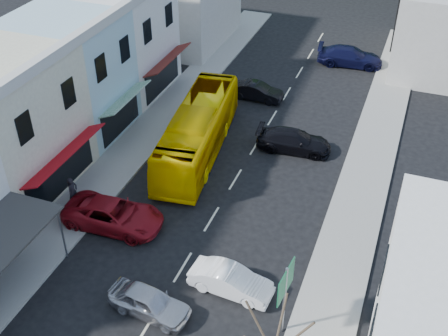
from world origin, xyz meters
TOP-DOWN VIEW (x-y plane):
  - ground at (0.00, 0.00)m, footprint 120.00×120.00m
  - sidewalk_left at (-7.50, 10.00)m, footprint 3.00×52.00m
  - sidewalk_right at (7.50, 10.00)m, footprint 3.00×52.00m
  - shopfront_row at (-12.49, 5.00)m, footprint 8.25×30.00m
  - distant_block_left at (-12.00, 27.00)m, footprint 8.00×10.00m
  - bus at (-3.31, 10.03)m, footprint 3.99×11.83m
  - car_silver at (-0.24, -3.17)m, footprint 4.57×2.27m
  - car_white at (2.84, -0.63)m, footprint 4.51×2.09m
  - car_red at (-4.84, 1.63)m, footprint 4.67×2.08m
  - car_black_near at (2.50, 12.45)m, footprint 4.65×2.25m
  - car_black_far at (-1.92, 18.33)m, footprint 4.45×1.93m
  - car_navy_far at (3.60, 26.92)m, footprint 4.68×2.33m
  - pedestrian_left at (-7.77, 2.25)m, footprint 0.45×0.63m
  - direction_sign at (5.80, -2.09)m, footprint 0.58×1.84m
  - traffic_signal at (6.60, 30.63)m, footprint 0.84×1.22m

SIDE VIEW (x-z plane):
  - ground at x=0.00m, z-range 0.00..0.00m
  - sidewalk_left at x=-7.50m, z-range 0.00..0.15m
  - sidewalk_right at x=7.50m, z-range 0.00..0.15m
  - car_silver at x=-0.24m, z-range 0.00..1.40m
  - car_white at x=2.84m, z-range 0.00..1.40m
  - car_red at x=-4.84m, z-range 0.00..1.40m
  - car_black_near at x=2.50m, z-range 0.00..1.40m
  - car_black_far at x=-1.92m, z-range 0.00..1.40m
  - car_navy_far at x=3.60m, z-range 0.00..1.40m
  - pedestrian_left at x=-7.77m, z-range 0.15..1.85m
  - bus at x=-3.31m, z-range 0.00..3.10m
  - direction_sign at x=5.80m, z-range 0.00..3.99m
  - traffic_signal at x=6.60m, z-range 0.00..5.37m
  - distant_block_left at x=-12.00m, z-range 0.00..6.00m
  - shopfront_row at x=-12.49m, z-range 0.00..8.00m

